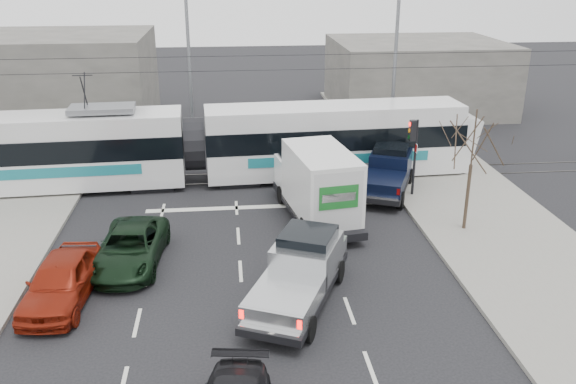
{
  "coord_description": "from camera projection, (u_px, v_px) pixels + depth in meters",
  "views": [
    {
      "loc": [
        -2.0,
        -19.58,
        10.59
      ],
      "look_at": [
        0.35,
        3.1,
        1.8
      ],
      "focal_mm": 38.0,
      "sensor_mm": 36.0,
      "label": 1
    }
  ],
  "objects": [
    {
      "name": "rails",
      "position": [
        268.0,
        177.0,
        31.45
      ],
      "size": [
        60.0,
        1.6,
        0.03
      ],
      "primitive_type": "cube",
      "color": "#33302D",
      "rests_on": "ground"
    },
    {
      "name": "catenary",
      "position": [
        267.0,
        103.0,
        30.06
      ],
      "size": [
        60.0,
        0.2,
        7.0
      ],
      "color": "black",
      "rests_on": "ground"
    },
    {
      "name": "bare_tree",
      "position": [
        473.0,
        143.0,
        23.86
      ],
      "size": [
        2.4,
        2.4,
        5.0
      ],
      "color": "#47382B",
      "rests_on": "ground"
    },
    {
      "name": "green_car",
      "position": [
        130.0,
        248.0,
        22.26
      ],
      "size": [
        2.66,
        5.07,
        1.36
      ],
      "primitive_type": "imported",
      "rotation": [
        0.0,
        0.0,
        -0.08
      ],
      "color": "black",
      "rests_on": "ground"
    },
    {
      "name": "traffic_signal",
      "position": [
        413.0,
        141.0,
        27.84
      ],
      "size": [
        0.44,
        0.44,
        3.6
      ],
      "color": "black",
      "rests_on": "ground"
    },
    {
      "name": "navy_pickup",
      "position": [
        389.0,
        171.0,
        29.11
      ],
      "size": [
        3.7,
        5.4,
        2.14
      ],
      "rotation": [
        0.0,
        0.0,
        -0.4
      ],
      "color": "black",
      "rests_on": "ground"
    },
    {
      "name": "sidewalk_right",
      "position": [
        524.0,
        255.0,
        23.02
      ],
      "size": [
        6.0,
        60.0,
        0.15
      ],
      "primitive_type": "cube",
      "color": "gray",
      "rests_on": "ground"
    },
    {
      "name": "building_left",
      "position": [
        43.0,
        81.0,
        40.17
      ],
      "size": [
        14.0,
        10.0,
        6.0
      ],
      "primitive_type": "cube",
      "color": "slate",
      "rests_on": "ground"
    },
    {
      "name": "street_lamp_far",
      "position": [
        186.0,
        60.0,
        34.79
      ],
      "size": [
        2.38,
        0.25,
        9.0
      ],
      "color": "slate",
      "rests_on": "ground"
    },
    {
      "name": "silver_pickup",
      "position": [
        301.0,
        270.0,
        19.9
      ],
      "size": [
        4.15,
        6.1,
        2.11
      ],
      "rotation": [
        0.0,
        0.0,
        -0.42
      ],
      "color": "black",
      "rests_on": "ground"
    },
    {
      "name": "box_truck",
      "position": [
        317.0,
        185.0,
        25.75
      ],
      "size": [
        3.2,
        6.78,
        3.26
      ],
      "rotation": [
        0.0,
        0.0,
        0.15
      ],
      "color": "black",
      "rests_on": "ground"
    },
    {
      "name": "street_lamp_near",
      "position": [
        392.0,
        63.0,
        34.03
      ],
      "size": [
        2.38,
        0.25,
        9.0
      ],
      "color": "slate",
      "rests_on": "ground"
    },
    {
      "name": "red_car",
      "position": [
        61.0,
        280.0,
        19.81
      ],
      "size": [
        2.2,
        4.7,
        1.56
      ],
      "primitive_type": "imported",
      "rotation": [
        0.0,
        0.0,
        -0.08
      ],
      "color": "maroon",
      "rests_on": "ground"
    },
    {
      "name": "tram",
      "position": [
        193.0,
        145.0,
        29.98
      ],
      "size": [
        27.18,
        4.01,
        5.53
      ],
      "rotation": [
        0.0,
        0.0,
        0.05
      ],
      "color": "silver",
      "rests_on": "ground"
    },
    {
      "name": "ground",
      "position": [
        287.0,
        269.0,
        22.18
      ],
      "size": [
        120.0,
        120.0,
        0.0
      ],
      "primitive_type": "plane",
      "color": "black",
      "rests_on": "ground"
    },
    {
      "name": "building_right",
      "position": [
        416.0,
        76.0,
        44.7
      ],
      "size": [
        12.0,
        10.0,
        5.0
      ],
      "primitive_type": "cube",
      "color": "slate",
      "rests_on": "ground"
    }
  ]
}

